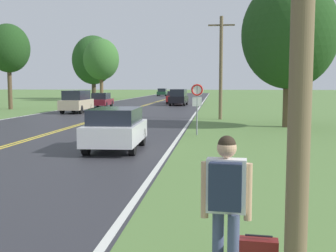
{
  "coord_description": "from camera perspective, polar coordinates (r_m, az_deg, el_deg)",
  "views": [
    {
      "loc": [
        8.07,
        -1.05,
        2.39
      ],
      "look_at": [
        6.5,
        12.95,
        1.01
      ],
      "focal_mm": 45.0,
      "sensor_mm": 36.0,
      "label": 1
    }
  ],
  "objects": [
    {
      "name": "car_maroon_sedan_mid_near",
      "position": [
        44.79,
        -9.01,
        3.49
      ],
      "size": [
        1.92,
        4.63,
        1.54
      ],
      "rotation": [
        0.0,
        0.0,
        1.62
      ],
      "color": "black",
      "rests_on": "ground"
    },
    {
      "name": "tree_behind_sign",
      "position": [
        44.1,
        -20.8,
        9.78
      ],
      "size": [
        4.07,
        4.07,
        8.24
      ],
      "color": "brown",
      "rests_on": "ground"
    },
    {
      "name": "tree_mid_treeline",
      "position": [
        24.89,
        16.14,
        11.86
      ],
      "size": [
        5.31,
        5.31,
        8.27
      ],
      "color": "brown",
      "rests_on": "ground"
    },
    {
      "name": "tree_left_verge",
      "position": [
        64.48,
        -9.04,
        8.91
      ],
      "size": [
        5.34,
        5.34,
        9.27
      ],
      "color": "brown",
      "rests_on": "ground"
    },
    {
      "name": "utility_pole_midground",
      "position": [
        29.35,
        7.18,
        8.05
      ],
      "size": [
        1.8,
        0.24,
        7.03
      ],
      "color": "brown",
      "rests_on": "ground"
    },
    {
      "name": "car_champagne_suv_approaching",
      "position": [
        36.75,
        -12.27,
        3.31
      ],
      "size": [
        1.88,
        4.68,
        1.9
      ],
      "rotation": [
        0.0,
        0.0,
        1.6
      ],
      "color": "black",
      "rests_on": "ground"
    },
    {
      "name": "car_black_suv_mid_far",
      "position": [
        48.86,
        1.45,
        3.96
      ],
      "size": [
        1.98,
        4.82,
        1.88
      ],
      "rotation": [
        0.0,
        0.0,
        -1.6
      ],
      "color": "black",
      "rests_on": "ground"
    },
    {
      "name": "car_white_hatchback_nearest",
      "position": [
        15.5,
        -7.07,
        -0.22
      ],
      "size": [
        1.93,
        3.84,
        1.54
      ],
      "rotation": [
        0.0,
        0.0,
        -1.54
      ],
      "color": "black",
      "rests_on": "ground"
    },
    {
      "name": "traffic_sign",
      "position": [
        19.95,
        3.96,
        4.01
      ],
      "size": [
        0.6,
        0.1,
        2.45
      ],
      "color": "gray",
      "rests_on": "ground"
    },
    {
      "name": "car_red_sedan_receding",
      "position": [
        54.59,
        0.9,
        3.94
      ],
      "size": [
        2.09,
        4.95,
        1.57
      ],
      "rotation": [
        0.0,
        0.0,
        -1.53
      ],
      "color": "black",
      "rests_on": "ground"
    },
    {
      "name": "tree_far_back",
      "position": [
        72.9,
        -10.08,
        8.78
      ],
      "size": [
        7.11,
        7.11,
        10.63
      ],
      "color": "#473828",
      "rests_on": "ground"
    },
    {
      "name": "hitchhiker_person",
      "position": [
        5.11,
        7.86,
        -9.11
      ],
      "size": [
        0.61,
        0.46,
        1.8
      ],
      "rotation": [
        0.0,
        0.0,
        1.48
      ],
      "color": "#475175",
      "rests_on": "ground"
    },
    {
      "name": "car_dark_green_sedan_distant",
      "position": [
        89.61,
        -0.79,
        4.61
      ],
      "size": [
        1.94,
        4.38,
        1.6
      ],
      "rotation": [
        0.0,
        0.0,
        1.59
      ],
      "color": "black",
      "rests_on": "ground"
    }
  ]
}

